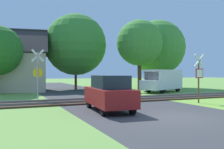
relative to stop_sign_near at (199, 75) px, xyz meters
name	(u,v)px	position (x,y,z in m)	size (l,w,h in m)	color
ground_plane	(172,117)	(-4.67, -3.50, -1.77)	(160.00, 160.00, 0.00)	#6B9942
road_asphalt	(148,111)	(-4.67, -1.50, -1.76)	(7.51, 80.00, 0.01)	#38383A
rail_track	(111,100)	(-4.67, 3.24, -1.71)	(60.00, 2.60, 0.22)	#422D1E
stop_sign_near	(199,75)	(0.00, 0.00, 0.00)	(0.88, 0.15, 3.11)	brown
crossing_sign_far	(38,72)	(-9.24, 5.20, 0.24)	(0.86, 0.24, 3.54)	#9E9EA5
house	(4,70)	(-11.38, 15.93, 0.44)	(9.56, 7.03, 6.60)	#C6B293
tree_center	(76,45)	(-3.68, 16.18, 3.48)	(7.17, 7.17, 8.83)	#513823
tree_right	(140,43)	(2.90, 12.72, 3.60)	(5.27, 5.27, 8.02)	#513823
tree_far	(158,48)	(7.14, 15.43, 3.50)	(7.19, 7.19, 8.87)	#513823
mail_truck	(163,80)	(3.07, 8.41, -0.53)	(5.23, 3.65, 2.24)	white
parked_car	(109,93)	(-6.49, -0.81, -0.87)	(1.96, 4.12, 1.78)	maroon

